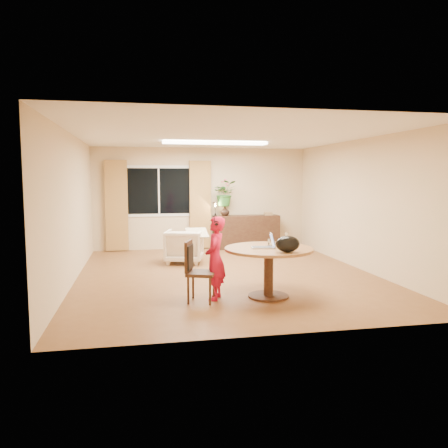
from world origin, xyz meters
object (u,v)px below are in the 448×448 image
object	(u,v)px
child	(215,258)
sideboard	(246,232)
dining_chair	(201,271)
armchair	(184,246)
dining_table	(269,258)

from	to	relation	value
child	sideboard	size ratio (longest dim) A/B	0.73
dining_chair	armchair	size ratio (longest dim) A/B	1.15
child	armchair	size ratio (longest dim) A/B	1.59
armchair	sideboard	distance (m)	2.45
sideboard	dining_chair	bearing A→B (deg)	-111.49
armchair	sideboard	xyz separation A→B (m)	(1.80, 1.66, 0.07)
child	armchair	xyz separation A→B (m)	(-0.17, 2.95, -0.27)
armchair	dining_table	bearing A→B (deg)	122.38
dining_chair	child	world-z (taller)	child
child	sideboard	xyz separation A→B (m)	(1.63, 4.62, -0.20)
dining_table	armchair	size ratio (longest dim) A/B	1.71
dining_chair	sideboard	size ratio (longest dim) A/B	0.53
armchair	dining_chair	bearing A→B (deg)	103.00
dining_table	child	size ratio (longest dim) A/B	1.08
child	sideboard	bearing A→B (deg)	179.25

